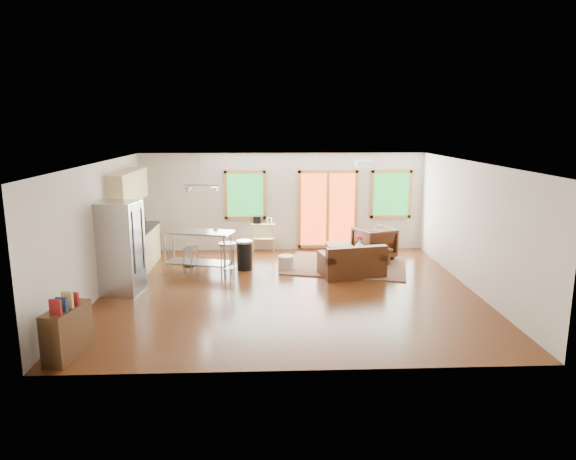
{
  "coord_description": "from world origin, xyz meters",
  "views": [
    {
      "loc": [
        -0.44,
        -10.03,
        3.34
      ],
      "look_at": [
        0.0,
        0.3,
        1.2
      ],
      "focal_mm": 32.0,
      "sensor_mm": 36.0,
      "label": 1
    }
  ],
  "objects_px": {
    "coffee_table": "(368,251)",
    "ottoman": "(339,252)",
    "loveseat": "(352,264)",
    "refrigerator": "(121,248)",
    "island": "(198,244)",
    "kitchen_cart": "(263,227)",
    "armchair": "(374,241)",
    "rug": "(346,265)"
  },
  "relations": [
    {
      "from": "loveseat",
      "to": "rug",
      "type": "bearing_deg",
      "value": 78.66
    },
    {
      "from": "coffee_table",
      "to": "refrigerator",
      "type": "distance_m",
      "value": 5.62
    },
    {
      "from": "coffee_table",
      "to": "ottoman",
      "type": "distance_m",
      "value": 0.86
    },
    {
      "from": "loveseat",
      "to": "refrigerator",
      "type": "distance_m",
      "value": 4.93
    },
    {
      "from": "armchair",
      "to": "island",
      "type": "height_order",
      "value": "island"
    },
    {
      "from": "refrigerator",
      "to": "island",
      "type": "relative_size",
      "value": 1.11
    },
    {
      "from": "refrigerator",
      "to": "island",
      "type": "height_order",
      "value": "refrigerator"
    },
    {
      "from": "rug",
      "to": "armchair",
      "type": "xyz_separation_m",
      "value": [
        0.81,
        0.68,
        0.43
      ]
    },
    {
      "from": "island",
      "to": "kitchen_cart",
      "type": "relative_size",
      "value": 1.75
    },
    {
      "from": "coffee_table",
      "to": "armchair",
      "type": "height_order",
      "value": "armchair"
    },
    {
      "from": "ottoman",
      "to": "coffee_table",
      "type": "bearing_deg",
      "value": -44.66
    },
    {
      "from": "coffee_table",
      "to": "island",
      "type": "xyz_separation_m",
      "value": [
        -3.96,
        -0.48,
        0.32
      ]
    },
    {
      "from": "loveseat",
      "to": "kitchen_cart",
      "type": "relative_size",
      "value": 1.58
    },
    {
      "from": "rug",
      "to": "refrigerator",
      "type": "bearing_deg",
      "value": -159.76
    },
    {
      "from": "loveseat",
      "to": "kitchen_cart",
      "type": "distance_m",
      "value": 3.15
    },
    {
      "from": "ottoman",
      "to": "refrigerator",
      "type": "height_order",
      "value": "refrigerator"
    },
    {
      "from": "island",
      "to": "armchair",
      "type": "bearing_deg",
      "value": 15.34
    },
    {
      "from": "ottoman",
      "to": "kitchen_cart",
      "type": "relative_size",
      "value": 0.64
    },
    {
      "from": "rug",
      "to": "armchair",
      "type": "bearing_deg",
      "value": 39.95
    },
    {
      "from": "loveseat",
      "to": "island",
      "type": "distance_m",
      "value": 3.49
    },
    {
      "from": "loveseat",
      "to": "armchair",
      "type": "relative_size",
      "value": 1.7
    },
    {
      "from": "armchair",
      "to": "ottoman",
      "type": "bearing_deg",
      "value": -17.04
    },
    {
      "from": "coffee_table",
      "to": "kitchen_cart",
      "type": "height_order",
      "value": "kitchen_cart"
    },
    {
      "from": "loveseat",
      "to": "refrigerator",
      "type": "relative_size",
      "value": 0.81
    },
    {
      "from": "rug",
      "to": "island",
      "type": "height_order",
      "value": "island"
    },
    {
      "from": "ottoman",
      "to": "rug",
      "type": "bearing_deg",
      "value": -81.42
    },
    {
      "from": "armchair",
      "to": "island",
      "type": "distance_m",
      "value": 4.41
    },
    {
      "from": "rug",
      "to": "loveseat",
      "type": "xyz_separation_m",
      "value": [
        0.0,
        -0.86,
        0.28
      ]
    },
    {
      "from": "armchair",
      "to": "coffee_table",
      "type": "bearing_deg",
      "value": 44.3
    },
    {
      "from": "loveseat",
      "to": "island",
      "type": "relative_size",
      "value": 0.91
    },
    {
      "from": "coffee_table",
      "to": "rug",
      "type": "bearing_deg",
      "value": 179.03
    },
    {
      "from": "armchair",
      "to": "refrigerator",
      "type": "xyz_separation_m",
      "value": [
        -5.6,
        -2.44,
        0.48
      ]
    },
    {
      "from": "loveseat",
      "to": "refrigerator",
      "type": "height_order",
      "value": "refrigerator"
    },
    {
      "from": "coffee_table",
      "to": "kitchen_cart",
      "type": "relative_size",
      "value": 1.28
    },
    {
      "from": "loveseat",
      "to": "armchair",
      "type": "xyz_separation_m",
      "value": [
        0.8,
        1.53,
        0.15
      ]
    },
    {
      "from": "armchair",
      "to": "refrigerator",
      "type": "relative_size",
      "value": 0.48
    },
    {
      "from": "armchair",
      "to": "ottoman",
      "type": "xyz_separation_m",
      "value": [
        -0.9,
        -0.09,
        -0.24
      ]
    },
    {
      "from": "refrigerator",
      "to": "armchair",
      "type": "bearing_deg",
      "value": 32.39
    },
    {
      "from": "ottoman",
      "to": "armchair",
      "type": "bearing_deg",
      "value": 5.59
    },
    {
      "from": "refrigerator",
      "to": "kitchen_cart",
      "type": "distance_m",
      "value": 4.35
    },
    {
      "from": "refrigerator",
      "to": "coffee_table",
      "type": "bearing_deg",
      "value": 27.15
    },
    {
      "from": "rug",
      "to": "refrigerator",
      "type": "xyz_separation_m",
      "value": [
        -4.79,
        -1.77,
        0.91
      ]
    }
  ]
}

